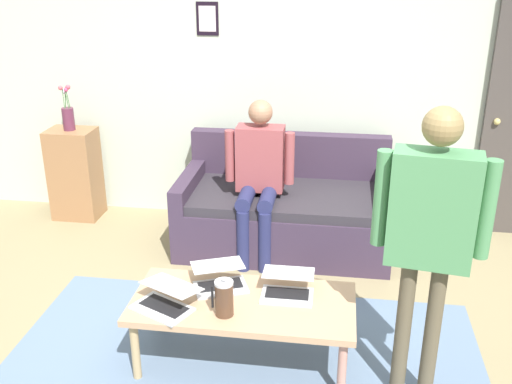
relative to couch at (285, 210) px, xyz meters
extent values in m
plane|color=#8E805B|center=(0.15, 1.61, -0.30)|extent=(7.68, 7.68, 0.00)
cube|color=slate|center=(0.09, 1.72, -0.30)|extent=(2.91, 1.83, 0.01)
cube|color=beige|center=(0.15, -0.59, 1.05)|extent=(7.04, 0.10, 2.70)
cube|color=black|center=(0.74, -0.54, 1.50)|extent=(0.19, 0.02, 0.28)
cube|color=silver|center=(0.74, -0.53, 1.50)|extent=(0.15, 0.00, 0.21)
sphere|color=tan|center=(-1.72, -0.46, 0.72)|extent=(0.06, 0.06, 0.06)
cube|color=#392B3D|center=(0.00, 0.05, -0.09)|extent=(1.73, 0.94, 0.42)
cube|color=#2F2A31|center=(0.00, 0.07, 0.16)|extent=(1.49, 0.86, 0.08)
cube|color=#392B3D|center=(0.00, -0.35, 0.35)|extent=(1.73, 0.14, 0.46)
cube|color=#392B3D|center=(-0.80, 0.05, 0.22)|extent=(0.12, 0.94, 0.20)
cube|color=#392B3D|center=(0.80, 0.05, 0.22)|extent=(0.12, 0.94, 0.20)
cube|color=tan|center=(0.09, 1.62, 0.10)|extent=(1.31, 0.61, 0.04)
cylinder|color=tan|center=(-0.50, 1.86, -0.11)|extent=(0.05, 0.05, 0.39)
cylinder|color=tan|center=(0.68, 1.86, -0.11)|extent=(0.05, 0.05, 0.39)
cylinder|color=tan|center=(-0.50, 1.38, -0.11)|extent=(0.05, 0.05, 0.39)
cylinder|color=tan|center=(0.68, 1.38, -0.11)|extent=(0.05, 0.05, 0.39)
cube|color=silver|center=(-0.16, 1.54, 0.13)|extent=(0.31, 0.21, 0.01)
cube|color=black|center=(-0.16, 1.52, 0.14)|extent=(0.26, 0.13, 0.00)
cube|color=silver|center=(-0.16, 1.45, 0.23)|extent=(0.31, 0.20, 0.03)
cube|color=silver|center=(-0.16, 1.45, 0.23)|extent=(0.28, 0.18, 0.02)
cube|color=silver|center=(0.53, 1.77, 0.13)|extent=(0.39, 0.34, 0.01)
cube|color=black|center=(0.53, 1.76, 0.14)|extent=(0.31, 0.24, 0.00)
cube|color=silver|center=(0.50, 1.69, 0.24)|extent=(0.39, 0.33, 0.04)
cube|color=#2A2434|center=(0.50, 1.69, 0.24)|extent=(0.35, 0.29, 0.03)
cube|color=silver|center=(0.25, 1.50, 0.13)|extent=(0.37, 0.31, 0.01)
cube|color=black|center=(0.25, 1.48, 0.14)|extent=(0.29, 0.21, 0.00)
cube|color=silver|center=(0.28, 1.41, 0.23)|extent=(0.37, 0.30, 0.02)
cube|color=white|center=(0.28, 1.41, 0.23)|extent=(0.33, 0.27, 0.02)
cylinder|color=#4C3323|center=(0.17, 1.77, 0.22)|extent=(0.10, 0.10, 0.20)
cylinder|color=#B7B7BC|center=(0.17, 1.77, 0.33)|extent=(0.11, 0.11, 0.02)
sphere|color=#B2B2B7|center=(0.17, 1.77, 0.35)|extent=(0.03, 0.03, 0.03)
cube|color=black|center=(0.24, 1.77, 0.23)|extent=(0.01, 0.01, 0.14)
cube|color=#956742|center=(1.99, -0.29, 0.12)|extent=(0.42, 0.32, 0.85)
cylinder|color=#5D293F|center=(1.99, -0.29, 0.64)|extent=(0.10, 0.10, 0.20)
cylinder|color=#3D7038|center=(1.97, -0.28, 0.83)|extent=(0.02, 0.02, 0.17)
sphere|color=#DB416E|center=(1.97, -0.27, 0.91)|extent=(0.04, 0.04, 0.04)
cylinder|color=#3D7038|center=(2.00, -0.31, 0.81)|extent=(0.02, 0.02, 0.13)
sphere|color=silver|center=(2.01, -0.31, 0.88)|extent=(0.03, 0.03, 0.03)
cylinder|color=#3D7038|center=(2.01, -0.28, 0.83)|extent=(0.02, 0.03, 0.18)
sphere|color=#D75760|center=(2.02, -0.28, 0.92)|extent=(0.04, 0.04, 0.04)
cylinder|color=#3D7038|center=(1.97, -0.29, 0.84)|extent=(0.01, 0.04, 0.19)
sphere|color=#CF495D|center=(1.95, -0.28, 0.93)|extent=(0.04, 0.04, 0.04)
cylinder|color=#3D7038|center=(2.00, -0.31, 0.81)|extent=(0.02, 0.02, 0.14)
sphere|color=silver|center=(2.00, -0.31, 0.89)|extent=(0.05, 0.05, 0.05)
cylinder|color=brown|center=(-0.97, 1.78, 0.12)|extent=(0.09, 0.09, 0.84)
cylinder|color=brown|center=(-0.82, 1.76, 0.12)|extent=(0.09, 0.09, 0.84)
cube|color=#4A8754|center=(-0.89, 1.77, 0.84)|extent=(0.44, 0.25, 0.60)
cylinder|color=#4A8754|center=(-1.14, 1.81, 0.87)|extent=(0.09, 0.09, 0.51)
cylinder|color=#4A8754|center=(-0.64, 1.73, 0.87)|extent=(0.09, 0.09, 0.51)
sphere|color=olive|center=(-0.89, 1.77, 1.26)|extent=(0.19, 0.19, 0.19)
cylinder|color=navy|center=(0.11, 0.51, -0.05)|extent=(0.10, 0.10, 0.50)
cylinder|color=navy|center=(0.28, 0.51, -0.05)|extent=(0.10, 0.10, 0.50)
cylinder|color=navy|center=(0.11, 0.33, 0.25)|extent=(0.12, 0.40, 0.12)
cylinder|color=navy|center=(0.28, 0.33, 0.25)|extent=(0.12, 0.40, 0.12)
cube|color=#914245|center=(0.19, 0.15, 0.51)|extent=(0.37, 0.20, 0.52)
cylinder|color=#914245|center=(-0.05, 0.20, 0.53)|extent=(0.08, 0.08, 0.42)
cylinder|color=#914245|center=(0.43, 0.20, 0.53)|extent=(0.08, 0.08, 0.42)
sphere|color=#9D6F53|center=(0.19, 0.15, 0.88)|extent=(0.19, 0.19, 0.19)
camera|label=1|loc=(-0.41, 4.53, 2.01)|focal=41.24mm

